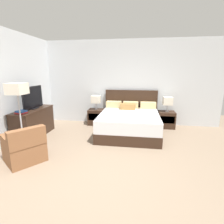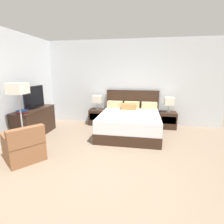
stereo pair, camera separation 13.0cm
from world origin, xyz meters
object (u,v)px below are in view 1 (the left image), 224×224
(nightstand_right, at_px, (166,120))
(floor_lamp, at_px, (17,93))
(nightstand_left, at_px, (96,117))
(tv, at_px, (33,98))
(table_lamp_right, at_px, (168,101))
(book_red_cover, at_px, (21,113))
(bed, at_px, (129,122))
(table_lamp_left, at_px, (96,99))
(book_blue_cover, at_px, (21,111))
(armchair_by_window, at_px, (25,148))
(dresser, at_px, (34,122))

(nightstand_right, bearing_deg, floor_lamp, -149.65)
(nightstand_left, distance_m, floor_lamp, 2.70)
(nightstand_left, relative_size, tv, 0.60)
(nightstand_left, bearing_deg, floor_lamp, -121.18)
(table_lamp_right, height_order, book_red_cover, table_lamp_right)
(floor_lamp, bearing_deg, book_red_cover, 122.40)
(bed, bearing_deg, table_lamp_left, 149.57)
(nightstand_left, height_order, table_lamp_right, table_lamp_right)
(book_blue_cover, xyz_separation_m, armchair_by_window, (0.63, -0.87, -0.55))
(nightstand_right, bearing_deg, book_red_cover, -154.31)
(nightstand_left, bearing_deg, bed, -30.37)
(nightstand_left, distance_m, nightstand_right, 2.34)
(table_lamp_left, bearing_deg, armchair_by_window, -107.22)
(table_lamp_right, distance_m, dresser, 4.08)
(book_red_cover, relative_size, armchair_by_window, 0.25)
(nightstand_left, height_order, book_red_cover, book_red_cover)
(nightstand_right, xyz_separation_m, table_lamp_left, (-2.34, 0.00, 0.61))
(tv, bearing_deg, armchair_by_window, -65.89)
(bed, height_order, book_red_cover, bed)
(nightstand_right, distance_m, table_lamp_right, 0.61)
(dresser, xyz_separation_m, book_red_cover, (0.01, -0.49, 0.39))
(floor_lamp, bearing_deg, bed, 30.35)
(armchair_by_window, bearing_deg, table_lamp_left, 72.78)
(dresser, height_order, book_blue_cover, book_blue_cover)
(book_blue_cover, height_order, floor_lamp, floor_lamp)
(bed, xyz_separation_m, tv, (-2.65, -0.58, 0.74))
(book_blue_cover, height_order, armchair_by_window, book_blue_cover)
(floor_lamp, bearing_deg, tv, 102.81)
(table_lamp_right, height_order, book_blue_cover, table_lamp_right)
(book_red_cover, height_order, book_blue_cover, book_blue_cover)
(bed, height_order, nightstand_left, bed)
(nightstand_right, height_order, floor_lamp, floor_lamp)
(bed, bearing_deg, book_blue_cover, -156.48)
(bed, relative_size, armchair_by_window, 2.05)
(bed, xyz_separation_m, nightstand_left, (-1.17, 0.69, -0.08))
(bed, relative_size, dresser, 1.41)
(tv, xyz_separation_m, armchair_by_window, (0.64, -1.43, -0.80))
(floor_lamp, bearing_deg, nightstand_right, 30.35)
(table_lamp_left, bearing_deg, table_lamp_right, 0.00)
(book_red_cover, xyz_separation_m, book_blue_cover, (0.00, 0.00, 0.04))
(nightstand_right, height_order, dresser, dresser)
(armchair_by_window, bearing_deg, bed, 45.10)
(table_lamp_left, height_order, table_lamp_right, same)
(tv, xyz_separation_m, book_red_cover, (0.01, -0.57, -0.28))
(nightstand_right, height_order, tv, tv)
(dresser, height_order, armchair_by_window, dresser)
(nightstand_left, relative_size, floor_lamp, 0.34)
(book_blue_cover, bearing_deg, bed, 23.52)
(tv, height_order, book_blue_cover, tv)
(table_lamp_left, distance_m, dresser, 2.05)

